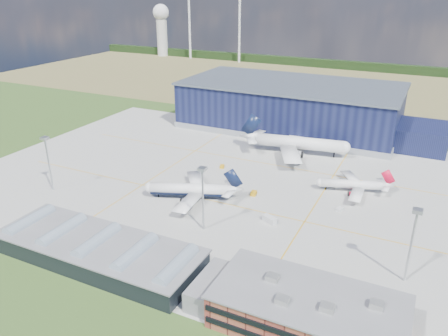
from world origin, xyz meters
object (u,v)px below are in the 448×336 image
light_mast_east (413,234)px  car_a (400,320)px  airliner_navy (189,184)px  airliner_widebody (299,137)px  hangar (295,108)px  car_b (351,284)px  gse_van_a (270,220)px  light_mast_center (203,189)px  gse_cart_a (340,209)px  gse_van_b (337,184)px  light_mast_west (47,155)px  gse_cart_b (234,176)px  gse_tug_a (254,193)px  gse_tug_c (222,167)px  ops_building (308,312)px  airliner_red (352,180)px

light_mast_east → car_a: light_mast_east is taller
airliner_navy → airliner_widebody: bearing=-131.4°
hangar → car_b: 146.85m
gse_van_a → car_a: 56.67m
light_mast_center → gse_cart_a: (39.37, 33.63, -14.82)m
gse_van_b → light_mast_west: bearing=175.8°
light_mast_east → gse_cart_b: (-73.75, 43.89, -14.76)m
light_mast_east → gse_tug_a: bearing=151.8°
light_mast_west → light_mast_east: same height
airliner_navy → gse_tug_c: (-2.07, 33.39, -5.78)m
airliner_widebody → gse_cart_b: airliner_widebody is taller
light_mast_west → gse_tug_a: light_mast_west is taller
ops_building → gse_cart_a: bearing=95.1°
ops_building → car_a: ops_building is taller
light_mast_center → airliner_widebody: size_ratio=0.42×
airliner_red → gse_cart_a: size_ratio=11.12×
gse_tug_a → airliner_navy: bearing=-156.0°
ops_building → airliner_widebody: size_ratio=0.83×
gse_van_a → light_mast_center: bearing=153.1°
car_a → hangar: bearing=2.1°
car_a → gse_tug_a: bearing=25.4°
ops_building → airliner_red: (-5.16, 82.00, 0.33)m
light_mast_center → airliner_red: bearing=52.5°
ops_building → light_mast_west: bearing=165.4°
hangar → light_mast_center: size_ratio=6.30×
light_mast_west → car_a: (135.68, -18.00, -14.87)m
light_mast_center → gse_van_b: bearing=58.0°
light_mast_center → airliner_red: (39.85, 52.00, -10.31)m
light_mast_center → light_mast_east: same height
ops_building → gse_van_b: bearing=97.6°
light_mast_east → airliner_widebody: (-56.99, 83.82, -6.42)m
gse_van_a → gse_cart_a: bearing=-19.7°
light_mast_east → airliner_red: bearing=115.8°
light_mast_west → gse_tug_a: bearing=22.9°
light_mast_east → car_b: bearing=-145.0°
gse_cart_a → gse_van_a: bearing=-114.8°
light_mast_center → car_b: light_mast_center is taller
airliner_navy → gse_cart_b: 27.52m
hangar → gse_van_a: bearing=-76.7°
light_mast_east → gse_van_b: light_mast_east is taller
light_mast_west → gse_tug_a: size_ratio=6.74×
gse_tug_a → gse_cart_a: 33.85m
light_mast_east → airliner_navy: light_mast_east is taller
light_mast_center → airliner_red: size_ratio=0.73×
airliner_widebody → gse_cart_b: size_ratio=17.75×
airliner_navy → gse_tug_a: airliner_navy is taller
gse_tug_a → airliner_red: bearing=21.8°
ops_building → light_mast_center: bearing=146.3°
light_mast_east → gse_cart_a: bearing=127.3°
light_mast_center → gse_van_b: (33.74, 54.05, -14.33)m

